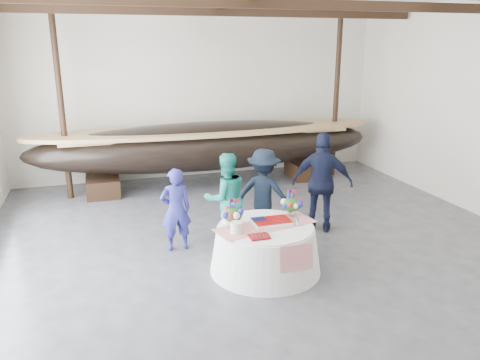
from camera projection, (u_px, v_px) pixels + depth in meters
name	position (u px, v px, depth m)	size (l,w,h in m)	color
floor	(280.00, 265.00, 7.86)	(10.00, 12.00, 0.01)	#3D3D42
wall_back	(200.00, 94.00, 12.72)	(10.00, 0.02, 4.50)	silver
pavilion_structure	(267.00, 16.00, 7.48)	(9.80, 11.76, 4.50)	black
longboat_display	(209.00, 145.00, 11.95)	(8.94, 1.79, 1.68)	black
banquet_table	(265.00, 248.00, 7.60)	(1.81, 1.81, 0.78)	white
tabletop_items	(261.00, 214.00, 7.57)	(1.75, 0.98, 0.40)	red
guest_woman_blue	(176.00, 210.00, 8.28)	(0.55, 0.36, 1.51)	navy
guest_woman_teal	(226.00, 198.00, 8.58)	(0.83, 0.64, 1.70)	teal
guest_man_left	(264.00, 193.00, 8.89)	(1.10, 0.63, 1.70)	black
guest_man_right	(322.00, 183.00, 9.06)	(1.16, 0.48, 1.97)	black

